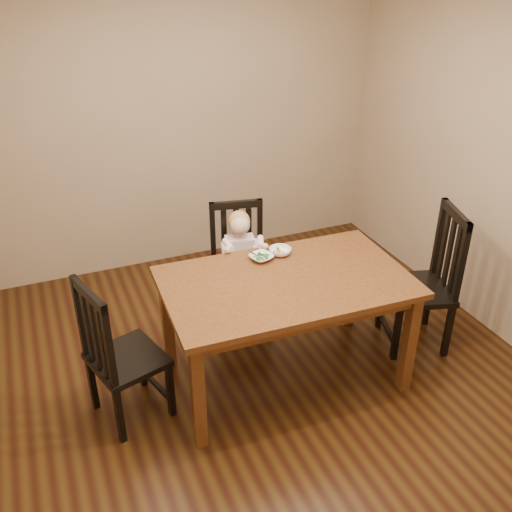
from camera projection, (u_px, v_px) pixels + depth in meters
name	position (u px, v px, depth m)	size (l,w,h in m)	color
room	(257.00, 208.00, 3.56)	(4.01, 4.01, 2.71)	#3C240C
dining_table	(286.00, 292.00, 3.86)	(1.69, 1.05, 0.83)	#442510
chair_child	(239.00, 268.00, 4.61)	(0.52, 0.51, 1.03)	black
chair_left	(119.00, 355.00, 3.63)	(0.54, 0.56, 1.05)	black
chair_right	(426.00, 282.00, 4.33)	(0.59, 0.60, 1.13)	black
toddler	(240.00, 257.00, 4.51)	(0.30, 0.37, 0.51)	silver
bowl_peas	(261.00, 257.00, 4.04)	(0.16, 0.16, 0.04)	white
bowl_veg	(280.00, 251.00, 4.11)	(0.16, 0.16, 0.05)	white
fork	(257.00, 257.00, 4.00)	(0.09, 0.11, 0.05)	silver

